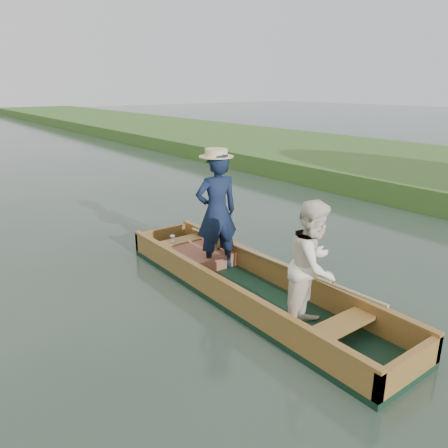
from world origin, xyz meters
TOP-DOWN VIEW (x-y plane):
  - ground at (0.00, 0.00)m, footprint 120.00×120.00m
  - punt at (0.04, -0.01)m, footprint 1.12×5.00m

SIDE VIEW (x-z plane):
  - ground at x=0.00m, z-range 0.00..0.00m
  - punt at x=0.04m, z-range -0.37..1.61m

